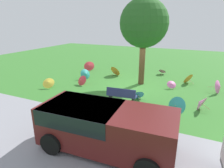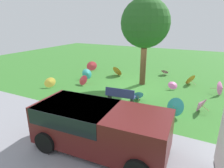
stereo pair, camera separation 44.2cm
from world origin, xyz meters
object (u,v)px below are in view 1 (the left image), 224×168
(parasol_yellow_1, at_px, (48,83))
(parasol_red_1, at_px, (82,80))
(parasol_teal_1, at_px, (176,106))
(parasol_pink_0, at_px, (162,71))
(parasol_pink_3, at_px, (172,84))
(park_bench, at_px, (121,96))
(parasol_pink_5, at_px, (200,103))
(parasol_teal_0, at_px, (86,74))
(parasol_pink_2, at_px, (219,87))
(shade_tree, at_px, (144,24))
(parasol_orange_3, at_px, (116,70))
(parasol_orange_0, at_px, (187,78))
(van_dark, at_px, (102,124))
(parasol_blue_0, at_px, (138,94))
(parasol_red_0, at_px, (89,66))

(parasol_yellow_1, bearing_deg, parasol_red_1, -137.64)
(parasol_red_1, bearing_deg, parasol_teal_1, 164.35)
(parasol_pink_0, bearing_deg, parasol_pink_3, 110.17)
(park_bench, height_order, parasol_pink_5, park_bench)
(parasol_teal_0, relative_size, parasol_pink_2, 0.99)
(parasol_pink_3, bearing_deg, parasol_pink_0, -69.83)
(shade_tree, xyz_separation_m, parasol_orange_3, (2.50, -1.22, -3.68))
(parasol_pink_2, bearing_deg, parasol_pink_3, 6.27)
(parasol_orange_3, xyz_separation_m, parasol_red_1, (1.20, 3.22, -0.08))
(parasol_orange_0, bearing_deg, parasol_teal_1, 88.56)
(shade_tree, height_order, parasol_orange_0, shade_tree)
(van_dark, height_order, parasol_pink_0, van_dark)
(shade_tree, distance_m, parasol_pink_2, 6.13)
(parasol_pink_3, height_order, parasol_pink_5, parasol_pink_5)
(parasol_red_1, relative_size, parasol_yellow_1, 0.86)
(parasol_red_1, distance_m, parasol_teal_1, 6.81)
(parasol_red_1, xyz_separation_m, parasol_pink_5, (-7.61, 0.85, 0.04))
(parasol_blue_0, xyz_separation_m, parasol_red_1, (4.37, -0.83, 0.04))
(park_bench, relative_size, parasol_orange_3, 1.58)
(parasol_red_1, height_order, parasol_pink_3, parasol_red_1)
(parasol_blue_0, distance_m, parasol_pink_2, 5.18)
(van_dark, xyz_separation_m, parasol_red_1, (4.53, -5.57, -0.57))
(van_dark, height_order, parasol_pink_2, van_dark)
(parasol_teal_0, height_order, parasol_pink_2, parasol_pink_2)
(parasol_red_0, xyz_separation_m, parasol_pink_2, (-10.20, 1.49, -0.04))
(parasol_blue_0, bearing_deg, parasol_pink_0, -92.31)
(parasol_orange_0, xyz_separation_m, parasol_pink_0, (2.08, -1.70, -0.08))
(shade_tree, bearing_deg, parasol_pink_0, -105.80)
(parasol_teal_1, relative_size, parasol_pink_3, 1.33)
(shade_tree, distance_m, parasol_red_0, 6.64)
(park_bench, bearing_deg, parasol_pink_3, -120.07)
(parasol_pink_5, bearing_deg, parasol_pink_3, -56.62)
(van_dark, distance_m, shade_tree, 8.25)
(parasol_orange_0, distance_m, parasol_red_0, 8.28)
(parasol_orange_3, bearing_deg, shade_tree, 153.99)
(shade_tree, distance_m, parasol_yellow_1, 7.39)
(park_bench, distance_m, shade_tree, 5.26)
(parasol_pink_0, relative_size, parasol_orange_3, 0.65)
(parasol_pink_2, relative_size, parasol_pink_5, 1.07)
(parasol_pink_2, xyz_separation_m, parasol_teal_1, (2.05, 3.98, 0.01))
(parasol_pink_5, bearing_deg, parasol_orange_3, -32.41)
(parasol_pink_5, bearing_deg, parasol_red_1, -6.34)
(van_dark, distance_m, parasol_teal_1, 4.27)
(parasol_orange_0, relative_size, parasol_orange_3, 0.94)
(parasol_teal_0, xyz_separation_m, parasol_red_0, (1.06, -2.25, 0.07))
(parasol_pink_2, xyz_separation_m, parasol_yellow_1, (10.24, 3.64, -0.05))
(parasol_teal_1, bearing_deg, parasol_yellow_1, -2.42)
(parasol_orange_3, bearing_deg, parasol_pink_5, 147.59)
(van_dark, relative_size, parasol_pink_3, 6.16)
(parasol_red_0, bearing_deg, parasol_pink_2, 171.66)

